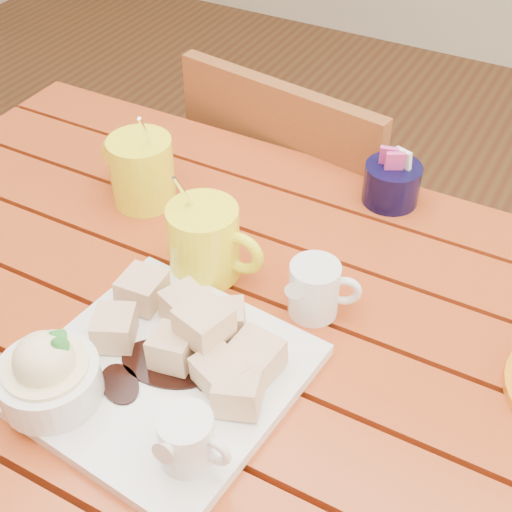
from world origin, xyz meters
The scene contains 7 objects.
table centered at (0.00, 0.00, 0.64)m, with size 1.20×0.79×0.75m.
dessert_plate centered at (-0.02, -0.13, 0.78)m, with size 0.31×0.31×0.12m.
coffee_mug_left centered at (-0.23, 0.16, 0.80)m, with size 0.13×0.09×0.16m.
coffee_mug_right centered at (-0.05, 0.07, 0.80)m, with size 0.13×0.09×0.16m.
cream_pitcher centered at (0.10, 0.07, 0.79)m, with size 0.09×0.08×0.08m.
sugar_caddy centered at (0.10, 0.34, 0.78)m, with size 0.08×0.08×0.09m.
chair_far centered at (-0.11, 0.52, 0.48)m, with size 0.45×0.45×0.85m.
Camera 1 is at (0.35, -0.53, 1.40)m, focal length 50.00 mm.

